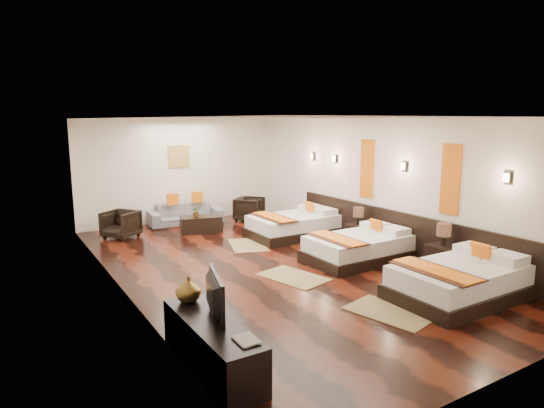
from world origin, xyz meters
TOP-DOWN VIEW (x-y plane):
  - floor at (0.00, 0.00)m, footprint 5.50×9.50m
  - ceiling at (0.00, 0.00)m, footprint 5.50×9.50m
  - back_wall at (0.00, 4.75)m, footprint 5.50×0.01m
  - left_wall at (-2.75, 0.00)m, footprint 0.01×9.50m
  - right_wall at (2.75, 0.00)m, footprint 0.01×9.50m
  - headboard_panel at (2.71, -0.80)m, footprint 0.08×6.60m
  - bed_near at (1.70, -3.00)m, footprint 2.17×1.37m
  - bed_mid at (1.70, -0.66)m, footprint 2.06×1.30m
  - bed_far at (1.70, 1.65)m, footprint 2.11×1.32m
  - nightstand_a at (2.44, -2.05)m, footprint 0.47×0.47m
  - nightstand_b at (2.45, 0.22)m, footprint 0.44×0.44m
  - jute_mat_near at (0.33, -2.84)m, footprint 1.02×1.34m
  - jute_mat_mid at (0.01, -0.82)m, footprint 1.02×1.35m
  - jute_mat_far at (0.35, 1.51)m, footprint 1.08×1.37m
  - tv_console at (-2.50, -2.88)m, footprint 0.50×1.80m
  - tv at (-2.45, -2.73)m, footprint 0.34×0.85m
  - book at (-2.50, -3.50)m, footprint 0.22×0.29m
  - figurine at (-2.50, -2.20)m, footprint 0.34×0.34m
  - sofa at (-0.04, 4.28)m, footprint 2.01×0.98m
  - armchair_left at (-1.90, 3.67)m, footprint 1.00×1.00m
  - armchair_right at (1.64, 3.76)m, footprint 1.01×1.02m
  - coffee_table at (-0.04, 3.23)m, footprint 1.09×0.72m
  - table_plant at (-0.15, 3.25)m, footprint 0.28×0.25m
  - orange_panel_a at (2.73, -1.90)m, footprint 0.04×0.40m
  - orange_panel_b at (2.73, 0.30)m, footprint 0.04×0.40m
  - sconce_near at (2.70, -3.00)m, footprint 0.07×0.12m
  - sconce_mid at (2.70, -0.80)m, footprint 0.07×0.12m
  - sconce_far at (2.70, 1.40)m, footprint 0.07×0.12m
  - sconce_lounge at (2.70, 2.30)m, footprint 0.07×0.12m
  - gold_artwork at (0.00, 4.73)m, footprint 0.60×0.04m

SIDE VIEW (x-z plane):
  - floor at x=0.00m, z-range -0.01..0.01m
  - jute_mat_near at x=0.33m, z-range 0.00..0.01m
  - jute_mat_mid at x=0.01m, z-range 0.00..0.01m
  - jute_mat_far at x=0.35m, z-range 0.00..0.01m
  - coffee_table at x=-0.04m, z-range 0.00..0.40m
  - bed_mid at x=1.70m, z-range -0.12..0.66m
  - tv_console at x=-2.50m, z-range 0.00..0.55m
  - bed_far at x=1.70m, z-range -0.13..0.68m
  - sofa at x=-0.04m, z-range 0.00..0.56m
  - bed_near at x=1.70m, z-range -0.13..0.70m
  - nightstand_b at x=2.45m, z-range -0.13..0.74m
  - nightstand_a at x=2.44m, z-range -0.14..0.80m
  - armchair_left at x=-1.90m, z-range 0.00..0.66m
  - armchair_right at x=1.64m, z-range 0.00..0.66m
  - headboard_panel at x=2.71m, z-range 0.00..0.90m
  - table_plant at x=-0.15m, z-range 0.40..0.67m
  - book at x=-2.50m, z-range 0.55..0.58m
  - figurine at x=-2.50m, z-range 0.55..0.88m
  - tv at x=-2.45m, z-range 0.55..1.04m
  - back_wall at x=0.00m, z-range 0.00..2.80m
  - left_wall at x=-2.75m, z-range 0.00..2.80m
  - right_wall at x=2.75m, z-range 0.00..2.80m
  - orange_panel_a at x=2.73m, z-range 1.05..2.35m
  - orange_panel_b at x=2.73m, z-range 1.05..2.35m
  - gold_artwork at x=0.00m, z-range 1.50..2.10m
  - sconce_near at x=2.70m, z-range 1.76..1.94m
  - sconce_mid at x=2.70m, z-range 1.76..1.94m
  - sconce_far at x=2.70m, z-range 1.76..1.94m
  - sconce_lounge at x=2.70m, z-range 1.76..1.94m
  - ceiling at x=0.00m, z-range 2.79..2.80m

